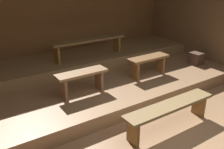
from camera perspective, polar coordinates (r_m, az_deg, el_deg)
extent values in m
cube|color=#A17955|center=(5.29, 1.62, -5.38)|extent=(6.66, 5.29, 0.08)
cube|color=brown|center=(6.77, -9.71, 12.85)|extent=(6.66, 0.06, 2.71)
cube|color=brown|center=(6.94, 22.62, 11.74)|extent=(0.06, 5.29, 2.71)
cube|color=#A07954|center=(5.74, -2.32, -1.19)|extent=(5.86, 3.11, 0.27)
cube|color=#987A52|center=(6.33, -6.35, 3.57)|extent=(5.86, 1.43, 0.27)
cube|color=olive|center=(4.14, 13.39, -7.07)|extent=(1.76, 0.32, 0.05)
cube|color=brown|center=(3.81, 4.92, -13.30)|extent=(0.05, 0.26, 0.40)
cube|color=brown|center=(4.78, 19.51, -6.72)|extent=(0.05, 0.26, 0.40)
cube|color=olive|center=(4.64, -7.09, 0.34)|extent=(1.00, 0.32, 0.05)
cube|color=#8A6448|center=(4.59, -11.18, -3.23)|extent=(0.05, 0.26, 0.40)
cube|color=#8A6448|center=(4.89, -3.03, -1.19)|extent=(0.05, 0.26, 0.40)
cube|color=olive|center=(5.54, 8.48, 3.87)|extent=(1.00, 0.32, 0.05)
cube|color=olive|center=(5.38, 5.33, 0.93)|extent=(0.05, 0.26, 0.40)
cube|color=olive|center=(5.86, 11.13, 2.39)|extent=(0.05, 0.26, 0.40)
cube|color=olive|center=(5.96, -5.45, 8.03)|extent=(1.89, 0.32, 0.05)
cube|color=olive|center=(5.69, -12.70, 4.58)|extent=(0.05, 0.26, 0.40)
cube|color=olive|center=(6.43, 1.13, 7.11)|extent=(0.05, 0.26, 0.40)
cube|color=brown|center=(6.69, 19.03, 3.58)|extent=(0.30, 0.30, 0.30)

